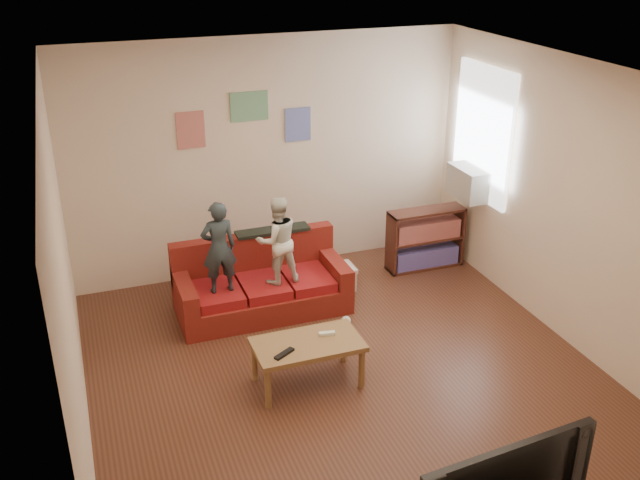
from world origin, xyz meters
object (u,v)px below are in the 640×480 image
object	(u,v)px
child_b	(277,240)
file_box	(336,278)
coffee_table	(308,348)
television	(494,480)
sofa	(261,286)
bookshelf	(425,242)
child_a	(219,248)

from	to	relation	value
child_b	file_box	world-z (taller)	child_b
coffee_table	file_box	world-z (taller)	coffee_table
television	file_box	bearing A→B (deg)	77.23
sofa	bookshelf	distance (m)	2.12
child_a	bookshelf	bearing A→B (deg)	-171.13
bookshelf	child_a	bearing A→B (deg)	-169.76
file_box	television	distance (m)	4.01
coffee_table	bookshelf	size ratio (longest dim) A/B	1.05
coffee_table	television	world-z (taller)	television
coffee_table	sofa	bearing A→B (deg)	90.83
child_b	bookshelf	world-z (taller)	child_b
child_b	child_a	bearing A→B (deg)	-3.84
file_box	coffee_table	bearing A→B (deg)	-119.36
bookshelf	file_box	world-z (taller)	bookshelf
child_b	coffee_table	world-z (taller)	child_b
bookshelf	child_b	bearing A→B (deg)	-166.70
child_a	file_box	bearing A→B (deg)	-169.83
child_b	television	xyz separation A→B (m)	(0.21, -3.64, -0.02)
bookshelf	file_box	size ratio (longest dim) A/B	2.28
child_a	coffee_table	distance (m)	1.46
coffee_table	file_box	xyz separation A→B (m)	(0.88, 1.57, -0.23)
child_b	coffee_table	distance (m)	1.38
child_b	television	bearing A→B (deg)	89.48
bookshelf	file_box	bearing A→B (deg)	-171.25
child_a	television	world-z (taller)	child_a
sofa	child_a	world-z (taller)	child_a
sofa	child_b	world-z (taller)	child_b
coffee_table	child_b	bearing A→B (deg)	84.37
child_b	television	size ratio (longest dim) A/B	0.80
television	bookshelf	bearing A→B (deg)	62.19
sofa	file_box	xyz separation A→B (m)	(0.90, 0.12, -0.12)
child_a	bookshelf	size ratio (longest dim) A/B	1.05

